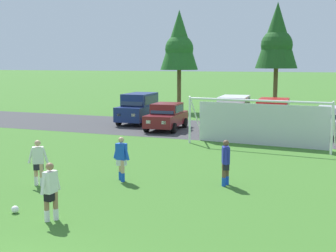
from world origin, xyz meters
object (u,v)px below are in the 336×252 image
(player_winger_left, at_px, (38,163))
(parked_car_slot_far_left, at_px, (139,108))
(player_striker_near, at_px, (226,163))
(player_winger_right, at_px, (51,192))
(soccer_goal, at_px, (260,121))
(parked_car_slot_left, at_px, (167,116))
(parked_car_slot_center_right, at_px, (332,121))
(soccer_ball, at_px, (15,209))
(player_midfield_center, at_px, (121,159))
(parked_car_slot_center, at_px, (273,117))
(parked_car_slot_center_left, at_px, (234,112))

(player_winger_left, bearing_deg, parked_car_slot_far_left, 102.74)
(player_striker_near, xyz_separation_m, player_winger_right, (-3.59, -5.31, 0.00))
(soccer_goal, xyz_separation_m, player_striker_near, (0.25, -8.26, -0.47))
(parked_car_slot_left, bearing_deg, parked_car_slot_center_right, 7.91)
(soccer_goal, xyz_separation_m, parked_car_slot_left, (-6.69, 3.62, -0.42))
(soccer_ball, relative_size, parked_car_slot_center_right, 0.05)
(soccer_goal, relative_size, player_winger_left, 4.60)
(parked_car_slot_far_left, distance_m, parked_car_slot_center_right, 13.10)
(soccer_ball, relative_size, soccer_goal, 0.03)
(player_winger_left, height_order, parked_car_slot_left, parked_car_slot_left)
(player_striker_near, distance_m, player_midfield_center, 3.82)
(player_winger_left, distance_m, player_winger_right, 3.87)
(player_midfield_center, distance_m, parked_car_slot_center, 13.44)
(player_winger_left, relative_size, parked_car_slot_far_left, 0.35)
(player_striker_near, bearing_deg, player_winger_right, -124.06)
(parked_car_slot_left, xyz_separation_m, parked_car_slot_center_right, (10.10, 1.40, 0.00))
(player_midfield_center, xyz_separation_m, parked_car_slot_far_left, (-6.17, 14.85, 0.29))
(parked_car_slot_far_left, distance_m, parked_car_slot_left, 3.71)
(player_winger_right, xyz_separation_m, parked_car_slot_left, (-3.35, 17.19, 0.05))
(parked_car_slot_center_left, bearing_deg, parked_car_slot_center_right, -3.84)
(parked_car_slot_center_right, bearing_deg, player_striker_near, -103.40)
(player_striker_near, bearing_deg, player_midfield_center, -168.52)
(player_winger_left, relative_size, parked_car_slot_center_right, 0.39)
(player_winger_left, xyz_separation_m, parked_car_slot_far_left, (-3.74, 16.52, 0.29))
(player_striker_near, height_order, parked_car_slot_center, parked_car_slot_center)
(player_winger_right, relative_size, parked_car_slot_center_right, 0.39)
(player_winger_left, xyz_separation_m, player_winger_right, (2.59, -2.88, 0.00))
(player_midfield_center, relative_size, parked_car_slot_far_left, 0.35)
(player_winger_left, relative_size, parked_car_slot_center_left, 0.35)
(player_winger_right, bearing_deg, player_winger_left, 131.95)
(player_winger_right, xyz_separation_m, parked_car_slot_far_left, (-6.32, 19.40, 0.29))
(soccer_goal, distance_m, player_midfield_center, 9.68)
(soccer_ball, bearing_deg, parked_car_slot_center_left, 83.86)
(player_striker_near, bearing_deg, player_winger_left, -158.52)
(parked_car_slot_center, bearing_deg, player_striker_near, -89.25)
(player_striker_near, height_order, player_winger_left, same)
(soccer_ball, distance_m, player_winger_left, 3.08)
(soccer_goal, height_order, parked_car_slot_center_left, soccer_goal)
(soccer_ball, height_order, parked_car_slot_center_left, parked_car_slot_center_left)
(player_winger_left, bearing_deg, player_winger_right, -48.05)
(parked_car_slot_far_left, bearing_deg, player_winger_left, -77.26)
(parked_car_slot_far_left, bearing_deg, soccer_goal, -31.10)
(player_striker_near, xyz_separation_m, player_winger_left, (-6.17, -2.43, 0.00))
(parked_car_slot_center, xyz_separation_m, parked_car_slot_center_right, (3.33, 1.09, -0.24))
(soccer_goal, bearing_deg, parked_car_slot_center_right, 55.81)
(player_midfield_center, distance_m, parked_car_slot_far_left, 16.08)
(player_winger_left, bearing_deg, player_striker_near, 21.48)
(soccer_goal, height_order, parked_car_slot_far_left, soccer_goal)
(parked_car_slot_center_left, bearing_deg, player_striker_near, -77.94)
(player_midfield_center, distance_m, player_winger_left, 2.95)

